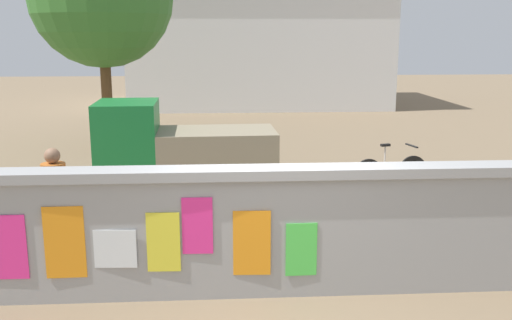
{
  "coord_description": "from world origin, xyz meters",
  "views": [
    {
      "loc": [
        -0.76,
        -6.66,
        3.19
      ],
      "look_at": [
        -0.21,
        1.99,
        1.27
      ],
      "focal_mm": 40.3,
      "sensor_mm": 36.0,
      "label": 1
    }
  ],
  "objects_px": {
    "auto_rickshaw_truck": "(177,147)",
    "bicycle_far": "(215,232)",
    "motorcycle": "(389,212)",
    "bicycle_near": "(391,171)",
    "person_walking": "(55,192)"
  },
  "relations": [
    {
      "from": "motorcycle",
      "to": "bicycle_near",
      "type": "bearing_deg",
      "value": 72.92
    },
    {
      "from": "auto_rickshaw_truck",
      "to": "bicycle_far",
      "type": "xyz_separation_m",
      "value": [
        0.77,
        -3.66,
        -0.54
      ]
    },
    {
      "from": "motorcycle",
      "to": "bicycle_far",
      "type": "height_order",
      "value": "bicycle_far"
    },
    {
      "from": "bicycle_far",
      "to": "bicycle_near",
      "type": "bearing_deg",
      "value": 43.97
    },
    {
      "from": "auto_rickshaw_truck",
      "to": "person_walking",
      "type": "distance_m",
      "value": 3.87
    },
    {
      "from": "bicycle_near",
      "to": "bicycle_far",
      "type": "bearing_deg",
      "value": -136.03
    },
    {
      "from": "bicycle_far",
      "to": "auto_rickshaw_truck",
      "type": "bearing_deg",
      "value": 101.94
    },
    {
      "from": "bicycle_near",
      "to": "person_walking",
      "type": "distance_m",
      "value": 6.88
    },
    {
      "from": "auto_rickshaw_truck",
      "to": "motorcycle",
      "type": "distance_m",
      "value": 4.76
    },
    {
      "from": "auto_rickshaw_truck",
      "to": "person_walking",
      "type": "bearing_deg",
      "value": -112.5
    },
    {
      "from": "auto_rickshaw_truck",
      "to": "bicycle_far",
      "type": "height_order",
      "value": "auto_rickshaw_truck"
    },
    {
      "from": "bicycle_far",
      "to": "person_walking",
      "type": "height_order",
      "value": "person_walking"
    },
    {
      "from": "motorcycle",
      "to": "bicycle_far",
      "type": "xyz_separation_m",
      "value": [
        -2.71,
        -0.44,
        -0.1
      ]
    },
    {
      "from": "motorcycle",
      "to": "bicycle_near",
      "type": "relative_size",
      "value": 1.14
    },
    {
      "from": "bicycle_near",
      "to": "bicycle_far",
      "type": "height_order",
      "value": "same"
    }
  ]
}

